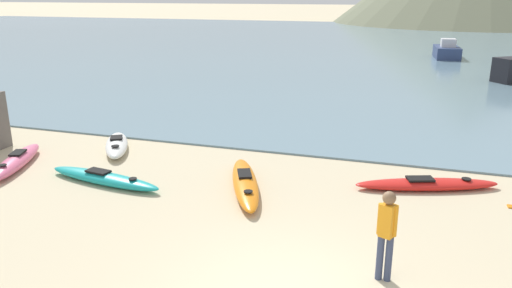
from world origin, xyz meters
TOP-DOWN VIEW (x-y plane):
  - bay_water at (0.00, 42.22)m, footprint 160.00×70.00m
  - kayak_on_sand_0 at (-5.77, 3.48)m, footprint 3.51×1.08m
  - kayak_on_sand_1 at (-2.21, 4.25)m, footprint 1.97×3.49m
  - kayak_on_sand_2 at (2.08, 5.65)m, footprint 3.58×1.80m
  - kayak_on_sand_3 at (-7.03, 5.99)m, footprint 1.92×2.60m
  - kayak_on_sand_5 at (-8.81, 3.77)m, footprint 1.68×3.11m
  - person_near_foreground at (1.38, 1.11)m, footprint 0.33×0.26m
  - moored_boat_1 at (3.44, 32.77)m, footprint 1.91×3.55m

SIDE VIEW (x-z plane):
  - bay_water at x=0.00m, z-range 0.00..0.06m
  - kayak_on_sand_2 at x=2.08m, z-range -0.02..0.27m
  - kayak_on_sand_0 at x=-5.77m, z-range -0.02..0.30m
  - kayak_on_sand_1 at x=-2.21m, z-range -0.02..0.34m
  - kayak_on_sand_3 at x=-7.03m, z-range -0.02..0.38m
  - kayak_on_sand_5 at x=-8.81m, z-range -0.02..0.38m
  - moored_boat_1 at x=3.44m, z-range -0.15..1.27m
  - person_near_foreground at x=1.38m, z-range 0.12..1.73m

